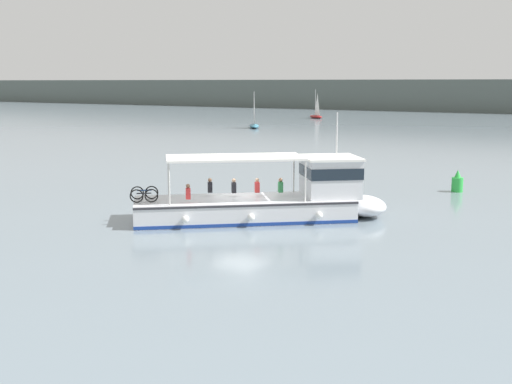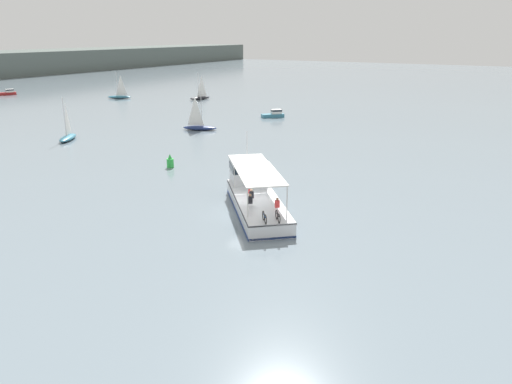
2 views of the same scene
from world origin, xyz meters
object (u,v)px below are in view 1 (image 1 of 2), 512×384
at_px(sailboat_far_right, 316,115).
at_px(channel_buoy, 457,183).
at_px(sailboat_off_bow, 254,124).
at_px(ferry_main, 276,199).

height_order(sailboat_far_right, channel_buoy, sailboat_far_right).
height_order(sailboat_off_bow, channel_buoy, sailboat_off_bow).
bearing_deg(ferry_main, sailboat_far_right, 114.99).
height_order(ferry_main, sailboat_far_right, sailboat_far_right).
xyz_separation_m(sailboat_off_bow, sailboat_far_right, (-3.65, 28.23, 0.00)).
bearing_deg(sailboat_far_right, channel_buoy, -57.59).
distance_m(sailboat_off_bow, sailboat_far_right, 28.46).
xyz_separation_m(sailboat_off_bow, channel_buoy, (40.55, -41.38, 0.03)).
xyz_separation_m(sailboat_far_right, channel_buoy, (44.19, -69.61, 0.03)).
xyz_separation_m(ferry_main, channel_buoy, (5.70, 13.00, -0.45)).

